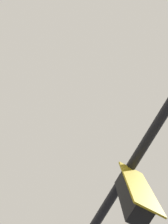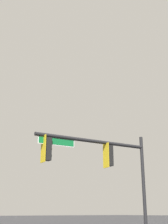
{
  "view_description": "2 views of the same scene",
  "coord_description": "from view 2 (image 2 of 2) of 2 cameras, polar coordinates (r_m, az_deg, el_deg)",
  "views": [
    {
      "loc": [
        -5.26,
        -10.19,
        1.49
      ],
      "look_at": [
        -6.24,
        -9.44,
        7.83
      ],
      "focal_mm": 35.0,
      "sensor_mm": 36.0,
      "label": 1
    },
    {
      "loc": [
        4.99,
        3.56,
        1.91
      ],
      "look_at": [
        -5.95,
        -9.86,
        7.51
      ],
      "focal_mm": 50.0,
      "sensor_mm": 36.0,
      "label": 2
    }
  ],
  "objects": [
    {
      "name": "signal_pole_near",
      "position": [
        16.36,
        3.03,
        -8.69
      ],
      "size": [
        6.51,
        1.29,
        6.05
      ],
      "color": "black",
      "rests_on": "ground_plane"
    }
  ]
}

